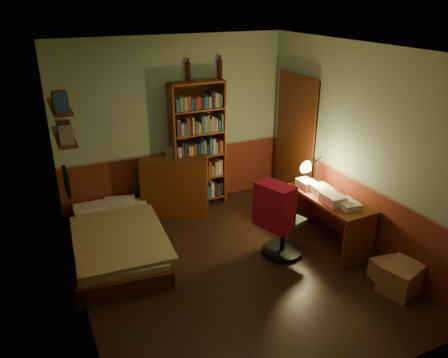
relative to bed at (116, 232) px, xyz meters
name	(u,v)px	position (x,y,z in m)	size (l,w,h in m)	color
floor	(233,269)	(1.19, -0.97, -0.30)	(3.50, 4.00, 0.02)	black
ceiling	(235,49)	(1.19, -0.97, 2.32)	(3.50, 4.00, 0.02)	silver
wall_back	(174,125)	(1.19, 1.04, 1.01)	(3.50, 0.02, 2.60)	gray
wall_left	(69,200)	(-0.57, -0.97, 1.01)	(0.02, 4.00, 2.60)	gray
wall_right	(358,149)	(2.95, -0.97, 1.01)	(0.02, 4.00, 2.60)	gray
wall_front	(355,264)	(1.19, -2.98, 1.01)	(3.50, 0.02, 2.60)	gray
doorway	(296,142)	(2.91, 0.33, 0.71)	(0.06, 0.90, 2.00)	black
door_trim	(294,143)	(2.88, 0.33, 0.71)	(0.02, 0.98, 2.08)	#421E0C
bed	(116,232)	(0.00, 0.00, 0.00)	(1.05, 1.97, 0.59)	#90914D
dresser	(175,185)	(1.08, 0.79, 0.14)	(0.98, 0.49, 0.87)	#5C2A10
mini_stereo	(175,150)	(1.15, 0.92, 0.66)	(0.28, 0.22, 0.15)	#B2B2B7
bookshelf	(198,146)	(1.50, 0.88, 0.68)	(0.84, 0.26, 1.95)	#5C2A10
bottle_left	(188,71)	(1.42, 0.99, 1.79)	(0.07, 0.07, 0.26)	black
bottle_right	(220,69)	(1.92, 0.99, 1.80)	(0.07, 0.07, 0.27)	black
desk	(328,219)	(2.63, -0.93, 0.04)	(0.52, 1.24, 0.67)	#5C2A10
paper_stack	(306,184)	(2.52, -0.53, 0.42)	(0.19, 0.26, 0.10)	silver
desk_lamp	(318,162)	(2.71, -0.50, 0.70)	(0.20, 0.20, 0.66)	black
office_chair	(284,221)	(1.92, -0.93, 0.17)	(0.47, 0.41, 0.93)	#2E563C
red_jacket	(299,167)	(2.04, -1.01, 0.92)	(0.26, 0.48, 0.57)	#AF112F
wall_shelf_lower	(64,136)	(-0.45, 0.13, 1.31)	(0.20, 0.90, 0.03)	#5C2A10
wall_shelf_upper	(59,107)	(-0.45, 0.13, 1.66)	(0.20, 0.90, 0.03)	#5C2A10
framed_picture	(66,181)	(-0.53, -0.37, 0.96)	(0.04, 0.32, 0.26)	black
cardboard_box_a	(401,278)	(2.72, -2.16, -0.13)	(0.44, 0.36, 0.33)	#926446
cardboard_box_b	(388,271)	(2.74, -1.94, -0.17)	(0.35, 0.28, 0.24)	#926446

